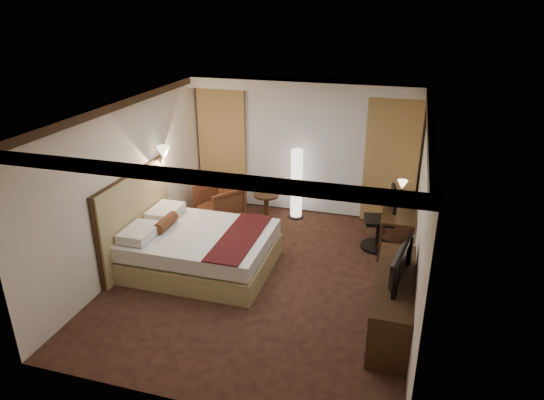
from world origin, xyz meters
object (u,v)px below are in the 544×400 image
(office_chair, at_px, (379,218))
(bed, at_px, (201,250))
(television, at_px, (395,258))
(floor_lamp, at_px, (297,184))
(side_table, at_px, (266,207))
(armchair, at_px, (219,201))
(dresser, at_px, (393,302))
(desk, at_px, (397,230))

(office_chair, bearing_deg, bed, -161.96)
(television, bearing_deg, floor_lamp, 42.87)
(side_table, distance_m, floor_lamp, 0.75)
(television, bearing_deg, armchair, 63.00)
(armchair, relative_size, television, 0.77)
(dresser, bearing_deg, floor_lamp, 123.95)
(armchair, distance_m, floor_lamp, 1.56)
(bed, distance_m, armchair, 1.90)
(floor_lamp, bearing_deg, bed, -113.35)
(armchair, xyz_separation_m, television, (3.47, -2.55, 0.65))
(office_chair, xyz_separation_m, dresser, (0.37, -2.18, -0.21))
(desk, height_order, television, television)
(side_table, distance_m, office_chair, 2.31)
(floor_lamp, distance_m, television, 3.68)
(desk, xyz_separation_m, television, (0.02, -2.23, 0.66))
(side_table, bearing_deg, bed, -103.21)
(side_table, distance_m, desk, 2.59)
(office_chair, distance_m, dresser, 2.22)
(dresser, bearing_deg, desk, 91.29)
(floor_lamp, height_order, office_chair, floor_lamp)
(side_table, xyz_separation_m, desk, (2.53, -0.53, 0.10))
(floor_lamp, relative_size, office_chair, 1.22)
(office_chair, relative_size, dresser, 0.61)
(side_table, relative_size, office_chair, 0.47)
(desk, bearing_deg, office_chair, -171.24)
(bed, height_order, side_table, bed)
(bed, relative_size, television, 2.21)
(office_chair, bearing_deg, floor_lamp, 141.83)
(bed, bearing_deg, dresser, -12.85)
(side_table, xyz_separation_m, office_chair, (2.21, -0.58, 0.31))
(bed, bearing_deg, side_table, 76.79)
(desk, xyz_separation_m, dresser, (0.05, -2.23, -0.00))
(dresser, height_order, television, television)
(armchair, height_order, dresser, armchair)
(dresser, bearing_deg, bed, 167.15)
(office_chair, bearing_deg, side_table, 154.57)
(desk, relative_size, dresser, 0.62)
(armchair, relative_size, desk, 0.65)
(armchair, height_order, floor_lamp, floor_lamp)
(side_table, height_order, office_chair, office_chair)
(dresser, bearing_deg, office_chair, 99.76)
(office_chair, height_order, dresser, office_chair)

